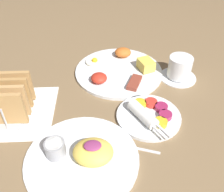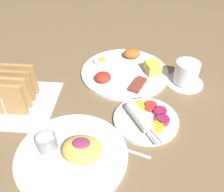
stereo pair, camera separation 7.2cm
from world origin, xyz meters
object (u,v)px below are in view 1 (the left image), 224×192
(plate_condiments, at_px, (149,115))
(toast_rack, at_px, (11,98))
(plate_breakfast, at_px, (119,70))
(plate_foreground, at_px, (82,156))
(coffee_cup, at_px, (179,69))

(plate_condiments, bearing_deg, toast_rack, 173.87)
(plate_breakfast, xyz_separation_m, plate_condiments, (0.07, -0.23, 0.00))
(plate_foreground, distance_m, coffee_cup, 0.44)
(coffee_cup, bearing_deg, plate_breakfast, 167.70)
(plate_foreground, bearing_deg, plate_breakfast, 72.75)
(plate_breakfast, xyz_separation_m, coffee_cup, (0.19, -0.04, 0.03))
(plate_condiments, height_order, coffee_cup, coffee_cup)
(plate_foreground, bearing_deg, toast_rack, 139.23)
(plate_breakfast, relative_size, plate_foreground, 1.11)
(toast_rack, distance_m, coffee_cup, 0.53)
(plate_foreground, distance_m, toast_rack, 0.27)
(plate_foreground, height_order, coffee_cup, coffee_cup)
(plate_breakfast, distance_m, coffee_cup, 0.20)
(plate_condiments, xyz_separation_m, coffee_cup, (0.13, 0.19, 0.02))
(plate_condiments, bearing_deg, plate_foreground, -143.40)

